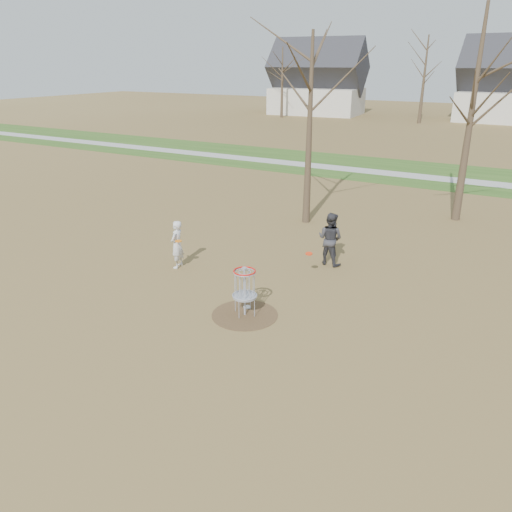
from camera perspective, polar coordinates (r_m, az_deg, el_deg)
The scene contains 10 objects.
ground at distance 13.55m, azimuth -1.28°, elevation -6.74°, with size 160.00×160.00×0.00m, color brown.
green_band at distance 32.49m, azimuth 18.17°, elevation 8.99°, with size 160.00×8.00×0.01m, color #2D5119.
footpath at distance 31.52m, azimuth 17.78°, elevation 8.70°, with size 160.00×1.50×0.01m, color #9E9E99.
dirt_circle at distance 13.54m, azimuth -1.28°, elevation -6.72°, with size 1.80×1.80×0.01m, color #47331E.
player_standing at distance 16.50m, azimuth -9.03°, elevation 1.31°, with size 0.58×0.38×1.60m, color silver.
player_throwing at distance 16.71m, azimuth 8.47°, elevation 1.96°, with size 0.87×0.68×1.79m, color #343439.
disc_grounded at distance 13.91m, azimuth -1.03°, elevation -5.85°, with size 0.22×0.22×0.02m, color silver.
discs_in_play at distance 15.70m, azimuth -1.19°, elevation 0.98°, with size 4.14×1.70×0.23m.
disc_golf_basket at distance 13.14m, azimuth -1.31°, elevation -3.22°, with size 0.64×0.64×1.35m.
bare_trees at distance 46.26m, azimuth 25.34°, elevation 18.16°, with size 52.62×44.98×9.00m.
Camera 1 is at (6.13, -10.26, 6.38)m, focal length 35.00 mm.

